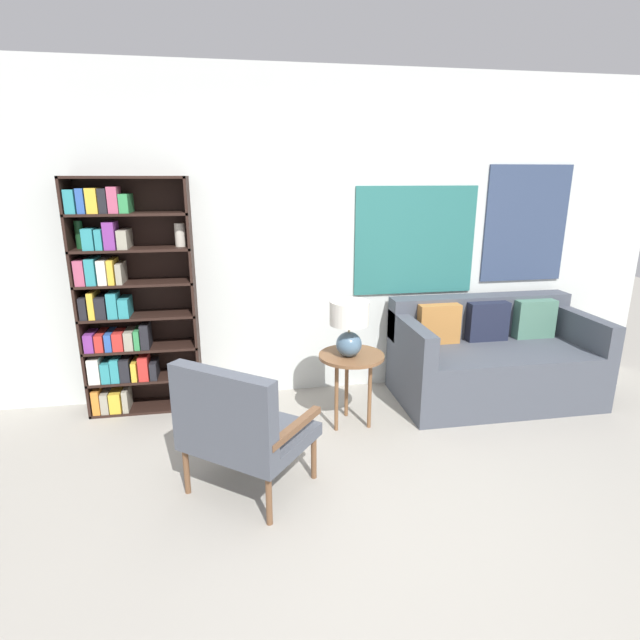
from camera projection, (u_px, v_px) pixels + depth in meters
ground_plane at (368, 538)px, 2.67m from camera, size 14.00×14.00×0.00m
wall_back at (314, 239)px, 4.22m from camera, size 6.40×0.08×2.70m
bookshelf at (124, 301)px, 3.91m from camera, size 0.88×0.30×1.87m
armchair at (238, 425)px, 2.90m from camera, size 0.90×0.88×0.85m
couch at (492, 360)px, 4.31m from camera, size 1.65×0.88×0.84m
side_table at (351, 363)px, 3.76m from camera, size 0.49×0.49×0.58m
table_lamp at (349, 323)px, 3.63m from camera, size 0.29×0.29×0.42m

